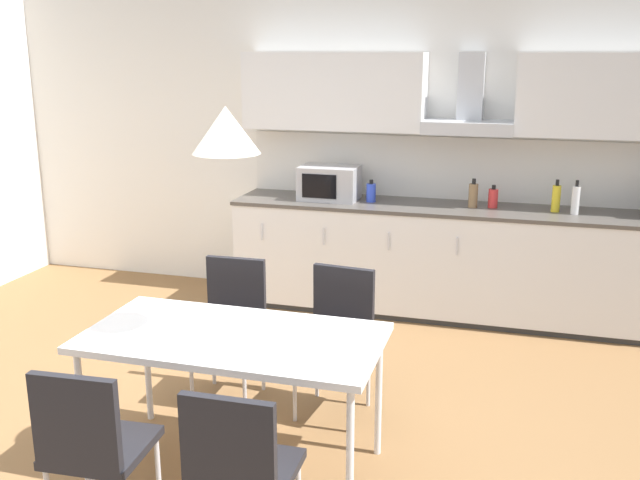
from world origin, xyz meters
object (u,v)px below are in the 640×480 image
at_px(chair_near_right, 239,464).
at_px(bottle_blue, 371,192).
at_px(bottle_yellow, 556,198).
at_px(dining_table, 233,343).
at_px(microwave, 329,183).
at_px(bottle_red, 493,198).
at_px(bottle_brown, 473,195).
at_px(chair_far_left, 231,314).
at_px(bottle_white, 576,200).
at_px(chair_near_left, 91,440).
at_px(chair_far_right, 338,326).
at_px(pendant_lamp, 226,130).

bearing_deg(chair_near_right, bottle_blue, 93.15).
xyz_separation_m(bottle_yellow, dining_table, (-1.60, -2.59, -0.32)).
relative_size(bottle_yellow, bottle_blue, 1.37).
bearing_deg(microwave, bottle_red, 2.18).
bearing_deg(bottle_brown, microwave, -179.34).
relative_size(bottle_brown, chair_far_left, 0.26).
bearing_deg(chair_far_left, bottle_blue, 74.80).
distance_m(bottle_white, chair_near_left, 3.93).
xyz_separation_m(chair_far_right, pendant_lamp, (-0.34, -0.76, 1.23)).
height_order(bottle_blue, pendant_lamp, pendant_lamp).
distance_m(bottle_red, chair_far_right, 2.06).
bearing_deg(pendant_lamp, bottle_blue, 86.58).
distance_m(bottle_brown, dining_table, 2.78).
relative_size(dining_table, chair_far_left, 1.71).
xyz_separation_m(bottle_brown, bottle_blue, (-0.82, -0.01, -0.02)).
bearing_deg(bottle_white, chair_far_left, -139.44).
bearing_deg(bottle_blue, microwave, -179.00).
bearing_deg(bottle_brown, chair_near_left, -111.35).
relative_size(bottle_brown, chair_near_right, 0.26).
xyz_separation_m(chair_near_right, pendant_lamp, (-0.34, 0.76, 1.23)).
distance_m(chair_near_right, pendant_lamp, 1.48).
bearing_deg(dining_table, bottle_brown, 69.27).
relative_size(chair_far_left, chair_near_left, 1.00).
height_order(bottle_white, chair_far_right, bottle_white).
relative_size(bottle_yellow, pendant_lamp, 0.78).
relative_size(bottle_blue, chair_far_right, 0.21).
bearing_deg(chair_far_right, chair_near_right, -90.28).
bearing_deg(chair_near_left, pendant_lamp, 66.58).
bearing_deg(chair_near_left, chair_far_left, 90.26).
relative_size(dining_table, chair_near_left, 1.71).
bearing_deg(chair_near_left, bottle_red, 66.64).
xyz_separation_m(bottle_yellow, bottle_white, (0.14, -0.05, 0.00)).
bearing_deg(bottle_blue, pendant_lamp, -93.42).
bearing_deg(chair_far_left, bottle_white, 40.56).
bearing_deg(chair_near_right, pendant_lamp, 113.82).
bearing_deg(bottle_white, bottle_yellow, 159.35).
height_order(microwave, bottle_white, microwave).
height_order(bottle_yellow, bottle_white, bottle_white).
distance_m(bottle_brown, chair_near_left, 3.62).
relative_size(bottle_blue, chair_near_left, 0.21).
distance_m(bottle_brown, chair_far_right, 1.98).
xyz_separation_m(bottle_red, bottle_blue, (-0.98, -0.04, 0.00)).
xyz_separation_m(microwave, bottle_brown, (1.18, 0.01, -0.04)).
height_order(microwave, bottle_blue, microwave).
distance_m(bottle_white, pendant_lamp, 3.17).
bearing_deg(bottle_yellow, bottle_blue, -179.11).
distance_m(bottle_blue, chair_near_right, 3.37).
distance_m(bottle_white, chair_near_right, 3.62).
distance_m(chair_far_left, pendant_lamp, 1.48).
relative_size(bottle_brown, chair_near_left, 0.26).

